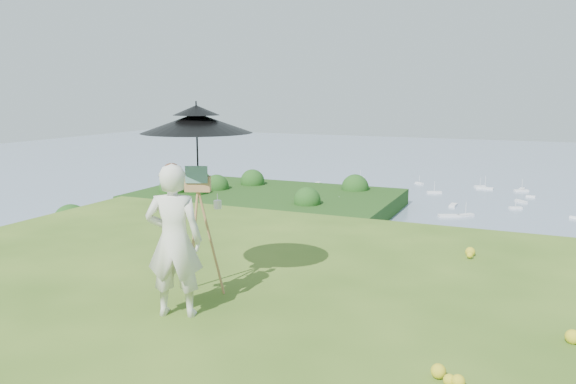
% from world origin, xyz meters
% --- Properties ---
extents(shoreline_tier, '(170.00, 28.00, 8.00)m').
position_xyz_m(shoreline_tier, '(0.00, 75.00, -36.00)').
color(shoreline_tier, slate).
rests_on(shoreline_tier, bay_water).
extents(bay_water, '(700.00, 700.00, 0.00)m').
position_xyz_m(bay_water, '(0.00, 240.00, -34.00)').
color(bay_water, '#6F829F').
rests_on(bay_water, ground).
extents(peninsula, '(90.00, 60.00, 12.00)m').
position_xyz_m(peninsula, '(-75.00, 155.00, -29.00)').
color(peninsula, '#1A3D10').
rests_on(peninsula, bay_water).
extents(slope_trees, '(110.00, 50.00, 6.00)m').
position_xyz_m(slope_trees, '(0.00, 35.00, -15.00)').
color(slope_trees, '#1E4715').
rests_on(slope_trees, forest_slope).
extents(harbor_town, '(110.00, 22.00, 5.00)m').
position_xyz_m(harbor_town, '(0.00, 75.00, -29.50)').
color(harbor_town, beige).
rests_on(harbor_town, shoreline_tier).
extents(moored_boats, '(140.00, 140.00, 0.70)m').
position_xyz_m(moored_boats, '(-12.50, 161.00, -33.65)').
color(moored_boats, white).
rests_on(moored_boats, bay_water).
extents(painter, '(0.68, 0.56, 1.60)m').
position_xyz_m(painter, '(-1.92, 1.79, 0.80)').
color(painter, silver).
rests_on(painter, ground).
extents(field_easel, '(0.74, 0.74, 1.50)m').
position_xyz_m(field_easel, '(-2.01, 2.39, 0.75)').
color(field_easel, '#AB7247').
rests_on(field_easel, ground).
extents(sun_umbrella, '(1.57, 1.57, 0.97)m').
position_xyz_m(sun_umbrella, '(-2.02, 2.42, 1.72)').
color(sun_umbrella, black).
rests_on(sun_umbrella, field_easel).
extents(painter_cap, '(0.22, 0.25, 0.10)m').
position_xyz_m(painter_cap, '(-1.92, 1.79, 1.55)').
color(painter_cap, '#BE6874').
rests_on(painter_cap, painter).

